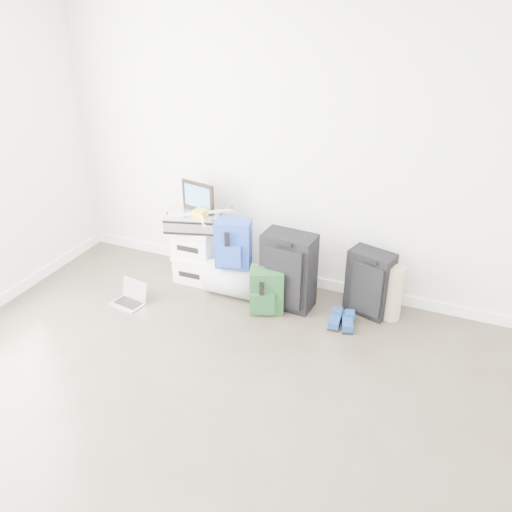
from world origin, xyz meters
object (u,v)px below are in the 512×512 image
at_px(briefcase, 194,221).
at_px(duffel_bag, 235,279).
at_px(carry_on, 369,283).
at_px(boxes_stack, 196,254).
at_px(laptop, 131,298).
at_px(large_suitcase, 288,271).

relative_size(briefcase, duffel_bag, 0.93).
xyz_separation_m(briefcase, carry_on, (1.65, 0.07, -0.33)).
xyz_separation_m(boxes_stack, laptop, (-0.35, -0.60, -0.23)).
xyz_separation_m(large_suitcase, laptop, (-1.32, -0.52, -0.30)).
bearing_deg(boxes_stack, duffel_bag, -14.47).
height_order(briefcase, laptop, briefcase).
height_order(boxes_stack, large_suitcase, large_suitcase).
relative_size(boxes_stack, duffel_bag, 1.07).
relative_size(briefcase, carry_on, 0.82).
bearing_deg(large_suitcase, carry_on, 17.63).
xyz_separation_m(boxes_stack, duffel_bag, (0.46, -0.11, -0.12)).
bearing_deg(large_suitcase, laptop, -154.36).
bearing_deg(briefcase, laptop, -136.58).
relative_size(duffel_bag, large_suitcase, 0.75).
bearing_deg(carry_on, briefcase, -161.38).
relative_size(carry_on, laptop, 1.90).
bearing_deg(laptop, duffel_bag, 40.88).
bearing_deg(duffel_bag, laptop, -148.98).
height_order(duffel_bag, large_suitcase, large_suitcase).
bearing_deg(duffel_bag, large_suitcase, 2.48).
xyz_separation_m(briefcase, large_suitcase, (0.97, -0.09, -0.28)).
height_order(boxes_stack, briefcase, briefcase).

